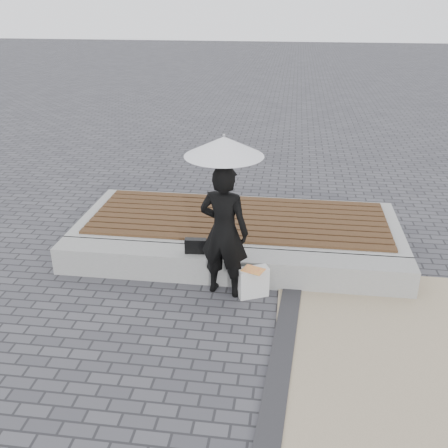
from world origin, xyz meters
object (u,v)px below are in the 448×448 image
Objects in this scene: woman at (224,232)px; canvas_tote at (253,282)px; parasol at (224,146)px; seating_ledge at (229,266)px; handbag at (196,246)px.

woman is 0.79m from canvas_tote.
parasol is at bearing -0.00° from woman.
parasol is at bearing -94.90° from seating_ledge.
canvas_tote is at bearing -173.76° from woman.
parasol is at bearing -39.63° from handbag.
woman reaches higher than seating_ledge.
seating_ledge is 2.80× the size of woman.
woman reaches higher than canvas_tote.
parasol is 2.98× the size of canvas_tote.
handbag is at bearing -175.53° from seating_ledge.
seating_ledge is 4.05× the size of parasol.
handbag is 0.72× the size of canvas_tote.
parasol is (0.00, 0.00, 1.12)m from woman.
woman is 4.32× the size of canvas_tote.
seating_ledge is at bearing 85.10° from parasol.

